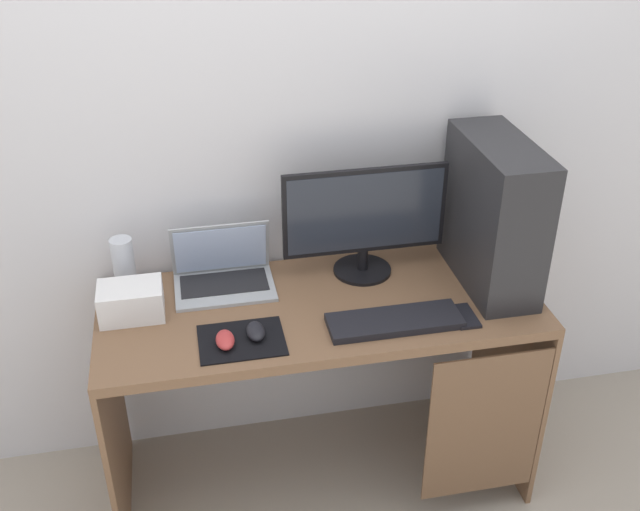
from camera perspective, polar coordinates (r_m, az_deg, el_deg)
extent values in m
plane|color=#9E9384|center=(2.95, 0.00, -16.17)|extent=(8.00, 8.00, 0.00)
cube|color=silver|center=(2.50, -1.55, 10.68)|extent=(4.00, 0.04, 2.60)
cube|color=brown|center=(2.46, 0.00, -3.97)|extent=(1.43, 0.59, 0.03)
cube|color=brown|center=(2.68, -15.35, -12.38)|extent=(0.02, 0.59, 0.74)
cube|color=brown|center=(2.89, 14.06, -8.61)|extent=(0.02, 0.59, 0.74)
cube|color=brown|center=(2.59, 12.43, -12.61)|extent=(0.40, 0.01, 0.59)
cube|color=#232326|center=(2.51, 13.08, 3.09)|extent=(0.19, 0.47, 0.50)
cylinder|color=black|center=(2.61, 3.23, -1.08)|extent=(0.20, 0.20, 0.01)
cylinder|color=black|center=(2.59, 3.25, -0.25)|extent=(0.04, 0.04, 0.08)
cube|color=black|center=(2.49, 3.43, 3.41)|extent=(0.56, 0.02, 0.30)
cube|color=#232833|center=(2.48, 3.49, 3.31)|extent=(0.53, 0.00, 0.27)
cube|color=#9EA3A8|center=(2.53, -7.25, -2.44)|extent=(0.33, 0.22, 0.01)
cube|color=black|center=(2.54, -7.30, -2.09)|extent=(0.29, 0.14, 0.00)
cube|color=#9EA3A8|center=(2.55, -7.58, 0.58)|extent=(0.33, 0.06, 0.20)
cube|color=#ADC1E5|center=(2.55, -7.56, 0.48)|extent=(0.31, 0.05, 0.18)
cylinder|color=#B7BCC6|center=(2.55, -14.69, -0.68)|extent=(0.07, 0.07, 0.19)
cube|color=white|center=(2.43, -14.17, -3.38)|extent=(0.20, 0.14, 0.11)
cube|color=black|center=(2.35, 5.69, -4.99)|extent=(0.42, 0.14, 0.02)
cube|color=black|center=(2.29, -5.98, -6.42)|extent=(0.26, 0.20, 0.00)
ellipsoid|color=black|center=(2.29, -4.91, -5.76)|extent=(0.06, 0.10, 0.03)
ellipsoid|color=#B23333|center=(2.27, -7.23, -6.38)|extent=(0.06, 0.10, 0.03)
cube|color=black|center=(2.42, 10.91, -4.56)|extent=(0.07, 0.13, 0.01)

